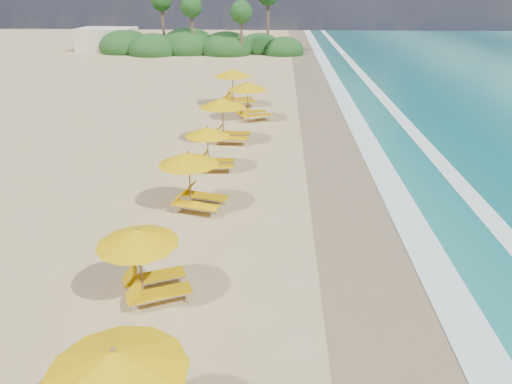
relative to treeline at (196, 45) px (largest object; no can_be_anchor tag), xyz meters
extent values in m
plane|color=tan|center=(9.94, -45.51, -1.00)|extent=(160.00, 160.00, 0.00)
cube|color=#877250|center=(13.94, -45.51, -0.99)|extent=(4.00, 160.00, 0.01)
cube|color=white|center=(15.44, -45.51, -0.97)|extent=(1.20, 160.00, 0.01)
cube|color=white|center=(18.44, -45.51, -0.97)|extent=(0.80, 160.00, 0.01)
cone|color=#E1AA04|center=(8.12, -54.64, 1.16)|extent=(2.97, 2.97, 0.47)
sphere|color=olive|center=(8.12, -54.64, 1.42)|extent=(0.08, 0.08, 0.08)
cylinder|color=olive|center=(7.14, -50.07, 0.04)|extent=(0.05, 0.05, 2.07)
cone|color=#E1AA04|center=(7.14, -50.07, 0.90)|extent=(2.80, 2.80, 0.42)
sphere|color=olive|center=(7.14, -50.07, 1.13)|extent=(0.07, 0.07, 0.07)
cylinder|color=olive|center=(7.41, -44.40, 0.09)|extent=(0.05, 0.05, 2.18)
cone|color=#E1AA04|center=(7.41, -44.40, 1.00)|extent=(2.75, 2.75, 0.44)
sphere|color=olive|center=(7.41, -44.40, 1.24)|extent=(0.08, 0.08, 0.08)
cylinder|color=olive|center=(7.49, -40.35, 0.00)|extent=(0.05, 0.05, 1.99)
cone|color=#E1AA04|center=(7.49, -40.35, 0.82)|extent=(2.14, 2.14, 0.40)
sphere|color=olive|center=(7.49, -40.35, 1.04)|extent=(0.07, 0.07, 0.07)
cylinder|color=olive|center=(7.69, -36.17, 0.19)|extent=(0.06, 0.06, 2.38)
cone|color=#E1AA04|center=(7.69, -36.17, 1.18)|extent=(2.55, 2.55, 0.48)
sphere|color=olive|center=(7.69, -36.17, 1.44)|extent=(0.08, 0.08, 0.08)
cylinder|color=olive|center=(8.69, -31.62, 0.18)|extent=(0.06, 0.06, 2.36)
cone|color=#E1AA04|center=(8.69, -31.62, 1.16)|extent=(3.22, 3.22, 0.47)
sphere|color=olive|center=(8.69, -31.62, 1.42)|extent=(0.08, 0.08, 0.08)
cylinder|color=olive|center=(7.39, -27.91, 0.27)|extent=(0.06, 0.06, 2.53)
cone|color=#E1AA04|center=(7.39, -27.91, 1.32)|extent=(3.12, 3.12, 0.51)
sphere|color=olive|center=(7.39, -27.91, 1.60)|extent=(0.09, 0.09, 0.09)
ellipsoid|color=#163D14|center=(3.94, -0.51, -0.37)|extent=(6.40, 6.40, 4.16)
ellipsoid|color=#163D14|center=(-1.06, 0.49, -0.29)|extent=(7.20, 7.20, 4.68)
ellipsoid|color=#163D14|center=(-5.06, -1.51, -0.41)|extent=(6.00, 6.00, 3.90)
ellipsoid|color=#163D14|center=(7.94, 1.49, -0.45)|extent=(5.60, 5.60, 3.64)
ellipsoid|color=#163D14|center=(-9.06, 0.49, -0.35)|extent=(6.60, 6.60, 4.29)
ellipsoid|color=#163D14|center=(10.94, -0.51, -0.51)|extent=(5.00, 5.00, 3.25)
cylinder|color=brown|center=(5.94, -2.51, 1.50)|extent=(0.36, 0.36, 5.00)
sphere|color=#163D14|center=(5.94, -2.51, 4.00)|extent=(2.60, 2.60, 2.60)
cylinder|color=brown|center=(-0.06, -1.51, 1.80)|extent=(0.36, 0.36, 5.60)
sphere|color=#163D14|center=(-0.06, -1.51, 4.60)|extent=(2.60, 2.60, 2.60)
cylinder|color=brown|center=(-4.06, 0.49, 2.10)|extent=(0.36, 0.36, 6.20)
sphere|color=#163D14|center=(-4.06, 0.49, 5.20)|extent=(2.60, 2.60, 2.60)
cylinder|color=brown|center=(8.94, 1.49, 2.40)|extent=(0.36, 0.36, 6.80)
cube|color=beige|center=(-12.06, 2.49, 0.40)|extent=(7.00, 5.00, 2.80)
camera|label=1|loc=(10.72, -60.33, 6.74)|focal=32.85mm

